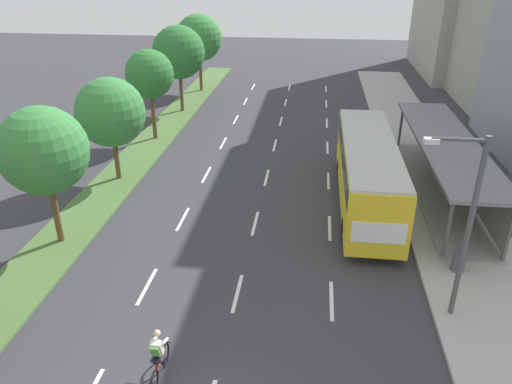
{
  "coord_description": "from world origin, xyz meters",
  "views": [
    {
      "loc": [
        2.49,
        -8.17,
        11.34
      ],
      "look_at": [
        -0.07,
        12.54,
        1.2
      ],
      "focal_mm": 34.0,
      "sensor_mm": 36.0,
      "label": 1
    }
  ],
  "objects_px": {
    "median_tree_fourth": "(150,74)",
    "streetlight": "(465,218)",
    "cyclist": "(159,357)",
    "median_tree_farthest": "(199,38)",
    "bus_shelter": "(449,161)",
    "bus": "(368,167)",
    "median_tree_second": "(43,151)",
    "median_tree_third": "(110,112)",
    "trash_bin": "(458,261)",
    "median_tree_fifth": "(179,52)"
  },
  "relations": [
    {
      "from": "bus",
      "to": "median_tree_second",
      "type": "distance_m",
      "value": 14.68
    },
    {
      "from": "cyclist",
      "to": "streetlight",
      "type": "bearing_deg",
      "value": 23.43
    },
    {
      "from": "bus",
      "to": "median_tree_farthest",
      "type": "bearing_deg",
      "value": 121.62
    },
    {
      "from": "median_tree_second",
      "to": "streetlight",
      "type": "relative_size",
      "value": 0.92
    },
    {
      "from": "bus",
      "to": "cyclist",
      "type": "distance_m",
      "value": 14.04
    },
    {
      "from": "streetlight",
      "to": "trash_bin",
      "type": "height_order",
      "value": "streetlight"
    },
    {
      "from": "bus",
      "to": "median_tree_third",
      "type": "bearing_deg",
      "value": 173.85
    },
    {
      "from": "median_tree_second",
      "to": "median_tree_third",
      "type": "xyz_separation_m",
      "value": [
        0.02,
        6.74,
        -0.39
      ]
    },
    {
      "from": "median_tree_fourth",
      "to": "trash_bin",
      "type": "bearing_deg",
      "value": -39.47
    },
    {
      "from": "median_tree_third",
      "to": "median_tree_farthest",
      "type": "bearing_deg",
      "value": 89.6
    },
    {
      "from": "bus_shelter",
      "to": "streetlight",
      "type": "xyz_separation_m",
      "value": [
        -2.11,
        -10.02,
        2.02
      ]
    },
    {
      "from": "cyclist",
      "to": "median_tree_farthest",
      "type": "xyz_separation_m",
      "value": [
        -6.45,
        33.85,
        4.03
      ]
    },
    {
      "from": "cyclist",
      "to": "streetlight",
      "type": "height_order",
      "value": "streetlight"
    },
    {
      "from": "bus_shelter",
      "to": "bus",
      "type": "height_order",
      "value": "bus"
    },
    {
      "from": "trash_bin",
      "to": "median_tree_third",
      "type": "bearing_deg",
      "value": 157.2
    },
    {
      "from": "trash_bin",
      "to": "streetlight",
      "type": "bearing_deg",
      "value": -111.11
    },
    {
      "from": "bus_shelter",
      "to": "bus",
      "type": "bearing_deg",
      "value": -157.33
    },
    {
      "from": "bus",
      "to": "streetlight",
      "type": "relative_size",
      "value": 1.74
    },
    {
      "from": "median_tree_fifth",
      "to": "trash_bin",
      "type": "distance_m",
      "value": 26.69
    },
    {
      "from": "median_tree_second",
      "to": "median_tree_third",
      "type": "height_order",
      "value": "median_tree_second"
    },
    {
      "from": "bus_shelter",
      "to": "median_tree_second",
      "type": "xyz_separation_m",
      "value": [
        -17.79,
        -7.08,
        2.44
      ]
    },
    {
      "from": "median_tree_fourth",
      "to": "streetlight",
      "type": "xyz_separation_m",
      "value": [
        15.68,
        -16.43,
        -0.58
      ]
    },
    {
      "from": "median_tree_fifth",
      "to": "median_tree_farthest",
      "type": "xyz_separation_m",
      "value": [
        0.04,
        6.74,
        0.11
      ]
    },
    {
      "from": "cyclist",
      "to": "median_tree_third",
      "type": "xyz_separation_m",
      "value": [
        -6.59,
        13.62,
        3.12
      ]
    },
    {
      "from": "cyclist",
      "to": "median_tree_second",
      "type": "bearing_deg",
      "value": 133.88
    },
    {
      "from": "median_tree_fifth",
      "to": "streetlight",
      "type": "height_order",
      "value": "median_tree_fifth"
    },
    {
      "from": "cyclist",
      "to": "trash_bin",
      "type": "xyz_separation_m",
      "value": [
        10.1,
        6.6,
        -0.22
      ]
    },
    {
      "from": "median_tree_second",
      "to": "median_tree_third",
      "type": "relative_size",
      "value": 1.06
    },
    {
      "from": "cyclist",
      "to": "streetlight",
      "type": "xyz_separation_m",
      "value": [
        9.07,
        3.93,
        3.1
      ]
    },
    {
      "from": "median_tree_second",
      "to": "median_tree_fifth",
      "type": "bearing_deg",
      "value": 89.66
    },
    {
      "from": "bus",
      "to": "median_tree_second",
      "type": "relative_size",
      "value": 1.88
    },
    {
      "from": "bus",
      "to": "streetlight",
      "type": "height_order",
      "value": "streetlight"
    },
    {
      "from": "median_tree_third",
      "to": "median_tree_fourth",
      "type": "relative_size",
      "value": 0.95
    },
    {
      "from": "median_tree_fourth",
      "to": "trash_bin",
      "type": "xyz_separation_m",
      "value": [
        16.71,
        -13.76,
        -3.9
      ]
    },
    {
      "from": "median_tree_third",
      "to": "median_tree_fifth",
      "type": "bearing_deg",
      "value": 89.56
    },
    {
      "from": "bus_shelter",
      "to": "median_tree_second",
      "type": "height_order",
      "value": "median_tree_second"
    },
    {
      "from": "median_tree_second",
      "to": "median_tree_farthest",
      "type": "xyz_separation_m",
      "value": [
        0.16,
        26.97,
        0.52
      ]
    },
    {
      "from": "median_tree_farthest",
      "to": "trash_bin",
      "type": "distance_m",
      "value": 32.16
    },
    {
      "from": "cyclist",
      "to": "median_tree_farthest",
      "type": "relative_size",
      "value": 0.27
    },
    {
      "from": "median_tree_fourth",
      "to": "bus",
      "type": "bearing_deg",
      "value": -31.25
    },
    {
      "from": "median_tree_fourth",
      "to": "median_tree_fifth",
      "type": "relative_size",
      "value": 0.9
    },
    {
      "from": "median_tree_third",
      "to": "streetlight",
      "type": "xyz_separation_m",
      "value": [
        15.66,
        -9.69,
        -0.02
      ]
    },
    {
      "from": "bus",
      "to": "median_tree_third",
      "type": "height_order",
      "value": "median_tree_third"
    },
    {
      "from": "median_tree_fifth",
      "to": "streetlight",
      "type": "bearing_deg",
      "value": -56.13
    },
    {
      "from": "median_tree_third",
      "to": "median_tree_farthest",
      "type": "height_order",
      "value": "median_tree_farthest"
    },
    {
      "from": "cyclist",
      "to": "median_tree_second",
      "type": "height_order",
      "value": "median_tree_second"
    },
    {
      "from": "bus",
      "to": "median_tree_second",
      "type": "xyz_separation_m",
      "value": [
        -13.51,
        -5.29,
        2.24
      ]
    },
    {
      "from": "bus",
      "to": "median_tree_farthest",
      "type": "distance_m",
      "value": 25.61
    },
    {
      "from": "median_tree_second",
      "to": "median_tree_fourth",
      "type": "relative_size",
      "value": 1.01
    },
    {
      "from": "bus_shelter",
      "to": "median_tree_third",
      "type": "distance_m",
      "value": 17.89
    }
  ]
}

